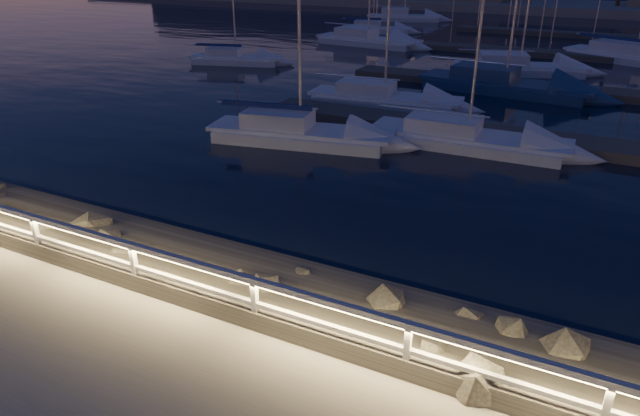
{
  "coord_description": "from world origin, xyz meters",
  "views": [
    {
      "loc": [
        3.19,
        -7.44,
        6.56
      ],
      "look_at": [
        -2.68,
        4.0,
        0.71
      ],
      "focal_mm": 32.0,
      "sensor_mm": 36.0,
      "label": 1
    }
  ],
  "objects_px": {
    "sailboat_b": "(381,97)",
    "sailboat_g": "(501,83)",
    "sailboat_f": "(516,66)",
    "sailboat_e": "(234,58)",
    "sailboat_i": "(374,28)",
    "sailboat_a": "(296,131)",
    "sailboat_m": "(402,16)",
    "sailboat_c": "(463,136)",
    "sailboat_k": "(632,56)",
    "sailboat_j": "(366,39)",
    "guard_rail": "(349,319)"
  },
  "relations": [
    {
      "from": "sailboat_b",
      "to": "sailboat_i",
      "type": "relative_size",
      "value": 1.15
    },
    {
      "from": "sailboat_m",
      "to": "sailboat_b",
      "type": "bearing_deg",
      "value": -88.06
    },
    {
      "from": "sailboat_m",
      "to": "sailboat_e",
      "type": "bearing_deg",
      "value": -109.01
    },
    {
      "from": "sailboat_e",
      "to": "sailboat_c",
      "type": "bearing_deg",
      "value": -46.78
    },
    {
      "from": "sailboat_e",
      "to": "sailboat_k",
      "type": "height_order",
      "value": "sailboat_k"
    },
    {
      "from": "sailboat_f",
      "to": "sailboat_j",
      "type": "height_order",
      "value": "sailboat_j"
    },
    {
      "from": "sailboat_m",
      "to": "sailboat_f",
      "type": "bearing_deg",
      "value": -72.45
    },
    {
      "from": "sailboat_e",
      "to": "sailboat_f",
      "type": "relative_size",
      "value": 0.79
    },
    {
      "from": "guard_rail",
      "to": "sailboat_k",
      "type": "distance_m",
      "value": 38.35
    },
    {
      "from": "sailboat_e",
      "to": "sailboat_m",
      "type": "xyz_separation_m",
      "value": [
        1.55,
        29.72,
        0.07
      ]
    },
    {
      "from": "sailboat_c",
      "to": "sailboat_m",
      "type": "height_order",
      "value": "sailboat_m"
    },
    {
      "from": "sailboat_b",
      "to": "sailboat_m",
      "type": "bearing_deg",
      "value": 102.45
    },
    {
      "from": "sailboat_a",
      "to": "sailboat_g",
      "type": "relative_size",
      "value": 0.81
    },
    {
      "from": "sailboat_c",
      "to": "sailboat_i",
      "type": "xyz_separation_m",
      "value": [
        -15.9,
        29.74,
        -0.0
      ]
    },
    {
      "from": "sailboat_e",
      "to": "sailboat_k",
      "type": "relative_size",
      "value": 0.68
    },
    {
      "from": "sailboat_b",
      "to": "sailboat_m",
      "type": "xyz_separation_m",
      "value": [
        -11.62,
        35.84,
        0.04
      ]
    },
    {
      "from": "sailboat_f",
      "to": "sailboat_k",
      "type": "bearing_deg",
      "value": 32.52
    },
    {
      "from": "sailboat_b",
      "to": "sailboat_g",
      "type": "height_order",
      "value": "sailboat_g"
    },
    {
      "from": "sailboat_a",
      "to": "guard_rail",
      "type": "bearing_deg",
      "value": -68.35
    },
    {
      "from": "sailboat_a",
      "to": "sailboat_j",
      "type": "height_order",
      "value": "sailboat_j"
    },
    {
      "from": "sailboat_b",
      "to": "sailboat_g",
      "type": "relative_size",
      "value": 0.82
    },
    {
      "from": "sailboat_b",
      "to": "sailboat_f",
      "type": "bearing_deg",
      "value": 62.43
    },
    {
      "from": "sailboat_a",
      "to": "sailboat_b",
      "type": "relative_size",
      "value": 0.99
    },
    {
      "from": "sailboat_b",
      "to": "sailboat_f",
      "type": "xyz_separation_m",
      "value": [
        4.61,
        11.39,
        0.02
      ]
    },
    {
      "from": "guard_rail",
      "to": "sailboat_c",
      "type": "distance_m",
      "value": 14.61
    },
    {
      "from": "sailboat_b",
      "to": "sailboat_c",
      "type": "height_order",
      "value": "sailboat_c"
    },
    {
      "from": "sailboat_b",
      "to": "sailboat_i",
      "type": "height_order",
      "value": "sailboat_b"
    },
    {
      "from": "sailboat_a",
      "to": "sailboat_k",
      "type": "relative_size",
      "value": 0.8
    },
    {
      "from": "sailboat_j",
      "to": "sailboat_m",
      "type": "distance_m",
      "value": 18.18
    },
    {
      "from": "sailboat_f",
      "to": "guard_rail",
      "type": "bearing_deg",
      "value": -103.07
    },
    {
      "from": "sailboat_c",
      "to": "sailboat_i",
      "type": "bearing_deg",
      "value": 116.5
    },
    {
      "from": "guard_rail",
      "to": "sailboat_e",
      "type": "bearing_deg",
      "value": 128.56
    },
    {
      "from": "sailboat_b",
      "to": "sailboat_i",
      "type": "distance_m",
      "value": 27.28
    },
    {
      "from": "sailboat_e",
      "to": "sailboat_f",
      "type": "xyz_separation_m",
      "value": [
        17.79,
        5.27,
        0.04
      ]
    },
    {
      "from": "sailboat_k",
      "to": "sailboat_m",
      "type": "relative_size",
      "value": 1.16
    },
    {
      "from": "sailboat_j",
      "to": "sailboat_m",
      "type": "bearing_deg",
      "value": 106.58
    },
    {
      "from": "sailboat_c",
      "to": "sailboat_g",
      "type": "height_order",
      "value": "sailboat_g"
    },
    {
      "from": "sailboat_b",
      "to": "sailboat_e",
      "type": "xyz_separation_m",
      "value": [
        -13.17,
        6.12,
        -0.03
      ]
    },
    {
      "from": "sailboat_a",
      "to": "sailboat_j",
      "type": "bearing_deg",
      "value": 95.36
    },
    {
      "from": "sailboat_b",
      "to": "sailboat_e",
      "type": "distance_m",
      "value": 14.52
    },
    {
      "from": "sailboat_a",
      "to": "sailboat_e",
      "type": "distance_m",
      "value": 18.09
    },
    {
      "from": "sailboat_f",
      "to": "sailboat_e",
      "type": "bearing_deg",
      "value": 179.08
    },
    {
      "from": "sailboat_g",
      "to": "sailboat_i",
      "type": "height_order",
      "value": "sailboat_g"
    },
    {
      "from": "sailboat_a",
      "to": "sailboat_m",
      "type": "xyz_separation_m",
      "value": [
        -10.77,
        42.98,
        0.02
      ]
    },
    {
      "from": "sailboat_c",
      "to": "sailboat_m",
      "type": "relative_size",
      "value": 0.96
    },
    {
      "from": "sailboat_c",
      "to": "sailboat_b",
      "type": "bearing_deg",
      "value": 137.4
    },
    {
      "from": "sailboat_f",
      "to": "sailboat_m",
      "type": "xyz_separation_m",
      "value": [
        -16.24,
        24.46,
        0.03
      ]
    },
    {
      "from": "sailboat_b",
      "to": "sailboat_e",
      "type": "bearing_deg",
      "value": 149.57
    },
    {
      "from": "sailboat_e",
      "to": "sailboat_a",
      "type": "bearing_deg",
      "value": -63.75
    },
    {
      "from": "sailboat_e",
      "to": "sailboat_k",
      "type": "distance_m",
      "value": 27.44
    }
  ]
}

